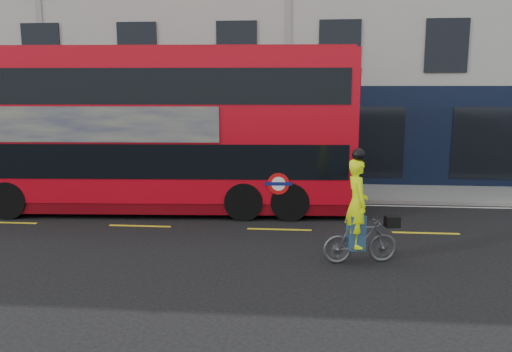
# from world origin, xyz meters

# --- Properties ---
(ground) EXTENTS (120.00, 120.00, 0.00)m
(ground) POSITION_xyz_m (0.00, 0.00, 0.00)
(ground) COLOR black
(ground) RESTS_ON ground
(pavement) EXTENTS (60.00, 3.00, 0.12)m
(pavement) POSITION_xyz_m (0.00, 6.50, 0.06)
(pavement) COLOR gray
(pavement) RESTS_ON ground
(kerb) EXTENTS (60.00, 0.12, 0.13)m
(kerb) POSITION_xyz_m (0.00, 5.00, 0.07)
(kerb) COLOR slate
(kerb) RESTS_ON ground
(building_terrace) EXTENTS (50.00, 10.07, 15.00)m
(building_terrace) POSITION_xyz_m (0.00, 12.94, 7.49)
(building_terrace) COLOR #A8A79F
(building_terrace) RESTS_ON ground
(road_edge_line) EXTENTS (58.00, 0.10, 0.01)m
(road_edge_line) POSITION_xyz_m (0.00, 4.70, 0.00)
(road_edge_line) COLOR silver
(road_edge_line) RESTS_ON ground
(lane_dashes) EXTENTS (58.00, 0.12, 0.01)m
(lane_dashes) POSITION_xyz_m (0.00, 1.50, 0.00)
(lane_dashes) COLOR yellow
(lane_dashes) RESTS_ON ground
(bus) EXTENTS (12.83, 3.66, 5.11)m
(bus) POSITION_xyz_m (-4.12, 3.54, 2.62)
(bus) COLOR #BB0715
(bus) RESTS_ON ground
(cyclist) EXTENTS (1.76, 0.82, 2.61)m
(cyclist) POSITION_xyz_m (1.89, -1.05, 0.91)
(cyclist) COLOR #4A4C4F
(cyclist) RESTS_ON ground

